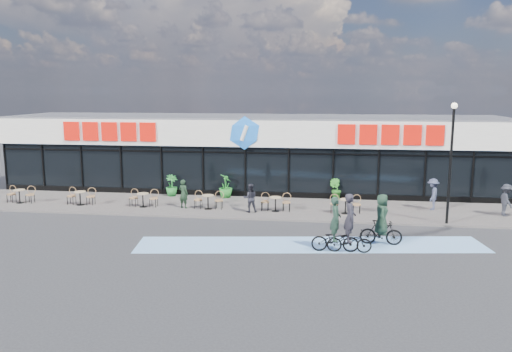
# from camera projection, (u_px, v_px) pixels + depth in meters

# --- Properties ---
(ground) EXTENTS (120.00, 120.00, 0.00)m
(ground) POSITION_uv_depth(u_px,v_px,m) (221.00, 231.00, 22.18)
(ground) COLOR #28282B
(ground) RESTS_ON ground
(sidewalk) EXTENTS (44.00, 5.00, 0.10)m
(sidewalk) POSITION_uv_depth(u_px,v_px,m) (238.00, 207.00, 26.57)
(sidewalk) COLOR #5C5552
(sidewalk) RESTS_ON ground
(bike_lane) EXTENTS (14.17, 4.13, 0.01)m
(bike_lane) POSITION_uv_depth(u_px,v_px,m) (310.00, 244.00, 20.18)
(bike_lane) COLOR #75A7DD
(bike_lane) RESTS_ON ground
(building) EXTENTS (30.60, 6.57, 4.75)m
(building) POSITION_uv_depth(u_px,v_px,m) (253.00, 152.00, 31.49)
(building) COLOR black
(building) RESTS_ON ground
(lamp_post) EXTENTS (0.28, 0.28, 5.53)m
(lamp_post) POSITION_uv_depth(u_px,v_px,m) (451.00, 153.00, 22.50)
(lamp_post) COLOR black
(lamp_post) RESTS_ON sidewalk
(bistro_set_0) EXTENTS (1.54, 0.62, 0.90)m
(bistro_set_0) POSITION_uv_depth(u_px,v_px,m) (20.00, 194.00, 27.25)
(bistro_set_0) COLOR tan
(bistro_set_0) RESTS_ON sidewalk
(bistro_set_1) EXTENTS (1.54, 0.62, 0.90)m
(bistro_set_1) POSITION_uv_depth(u_px,v_px,m) (81.00, 196.00, 26.78)
(bistro_set_1) COLOR tan
(bistro_set_1) RESTS_ON sidewalk
(bistro_set_2) EXTENTS (1.54, 0.62, 0.90)m
(bistro_set_2) POSITION_uv_depth(u_px,v_px,m) (144.00, 198.00, 26.32)
(bistro_set_2) COLOR tan
(bistro_set_2) RESTS_ON sidewalk
(bistro_set_3) EXTENTS (1.54, 0.62, 0.90)m
(bistro_set_3) POSITION_uv_depth(u_px,v_px,m) (208.00, 200.00, 25.85)
(bistro_set_3) COLOR tan
(bistro_set_3) RESTS_ON sidewalk
(bistro_set_4) EXTENTS (1.54, 0.62, 0.90)m
(bistro_set_4) POSITION_uv_depth(u_px,v_px,m) (276.00, 202.00, 25.38)
(bistro_set_4) COLOR tan
(bistro_set_4) RESTS_ON sidewalk
(bistro_set_5) EXTENTS (1.54, 0.62, 0.90)m
(bistro_set_5) POSITION_uv_depth(u_px,v_px,m) (345.00, 204.00, 24.91)
(bistro_set_5) COLOR tan
(bistro_set_5) RESTS_ON sidewalk
(potted_plant_left) EXTENTS (0.98, 0.98, 1.23)m
(potted_plant_left) POSITION_uv_depth(u_px,v_px,m) (172.00, 185.00, 29.00)
(potted_plant_left) COLOR #1E6B28
(potted_plant_left) RESTS_ON sidewalk
(potted_plant_mid) EXTENTS (0.91, 0.91, 1.34)m
(potted_plant_mid) POSITION_uv_depth(u_px,v_px,m) (226.00, 186.00, 28.54)
(potted_plant_mid) COLOR #1F6E23
(potted_plant_mid) RESTS_ON sidewalk
(potted_plant_right) EXTENTS (0.85, 0.81, 1.20)m
(potted_plant_right) POSITION_uv_depth(u_px,v_px,m) (335.00, 189.00, 27.94)
(potted_plant_right) COLOR #25691E
(potted_plant_right) RESTS_ON sidewalk
(patron_left) EXTENTS (0.65, 0.55, 1.51)m
(patron_left) POSITION_uv_depth(u_px,v_px,m) (183.00, 194.00, 25.96)
(patron_left) COLOR black
(patron_left) RESTS_ON sidewalk
(patron_right) EXTENTS (0.81, 0.69, 1.46)m
(patron_right) POSITION_uv_depth(u_px,v_px,m) (250.00, 198.00, 25.08)
(patron_right) COLOR black
(patron_right) RESTS_ON sidewalk
(pedestrian_a) EXTENTS (0.89, 1.18, 1.63)m
(pedestrian_a) POSITION_uv_depth(u_px,v_px,m) (433.00, 194.00, 25.57)
(pedestrian_a) COLOR #32384F
(pedestrian_a) RESTS_ON sidewalk
(pedestrian_b) EXTENTS (0.67, 1.07, 1.58)m
(pedestrian_b) POSITION_uv_depth(u_px,v_px,m) (506.00, 200.00, 24.31)
(pedestrian_b) COLOR #23242B
(pedestrian_b) RESTS_ON sidewalk
(cyclist_a) EXTENTS (1.72, 0.69, 2.31)m
(cyclist_a) POSITION_uv_depth(u_px,v_px,m) (350.00, 232.00, 19.08)
(cyclist_a) COLOR black
(cyclist_a) RESTS_ON ground
(cyclist_b) EXTENTS (1.70, 0.82, 2.09)m
(cyclist_b) POSITION_uv_depth(u_px,v_px,m) (381.00, 224.00, 20.04)
(cyclist_b) COLOR black
(cyclist_b) RESTS_ON ground
(cyclist_c) EXTENTS (1.83, 0.68, 2.16)m
(cyclist_c) POSITION_uv_depth(u_px,v_px,m) (335.00, 234.00, 19.19)
(cyclist_c) COLOR black
(cyclist_c) RESTS_ON ground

